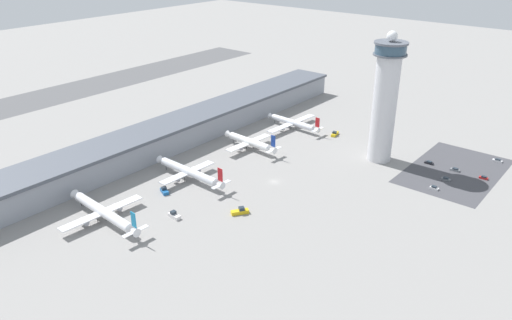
% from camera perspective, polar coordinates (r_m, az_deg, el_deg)
% --- Properties ---
extents(ground_plane, '(1000.00, 1000.00, 0.00)m').
position_cam_1_polar(ground_plane, '(236.13, 2.09, -2.50)').
color(ground_plane, gray).
extents(terminal_building, '(274.59, 25.00, 14.05)m').
position_cam_1_polar(terminal_building, '(277.32, -9.46, 3.02)').
color(terminal_building, '#9399A3').
rests_on(terminal_building, ground).
extents(runway_strip, '(411.88, 44.00, 0.01)m').
position_cam_1_polar(runway_strip, '(388.55, -23.09, 6.53)').
color(runway_strip, '#515154').
rests_on(runway_strip, ground).
extents(control_tower, '(16.20, 16.20, 65.76)m').
position_cam_1_polar(control_tower, '(255.73, 14.54, 6.75)').
color(control_tower, silver).
rests_on(control_tower, ground).
extents(parking_lot_surface, '(64.00, 40.00, 0.01)m').
position_cam_1_polar(parking_lot_surface, '(265.36, 21.75, -1.17)').
color(parking_lot_surface, '#424247').
rests_on(parking_lot_surface, ground).
extents(airplane_gate_alpha, '(36.92, 46.19, 12.59)m').
position_cam_1_polar(airplane_gate_alpha, '(212.55, -17.05, -5.71)').
color(airplane_gate_alpha, white).
rests_on(airplane_gate_alpha, ground).
extents(airplane_gate_bravo, '(31.62, 44.18, 12.60)m').
position_cam_1_polar(airplane_gate_bravo, '(237.85, -7.67, -1.35)').
color(airplane_gate_bravo, silver).
rests_on(airplane_gate_bravo, ground).
extents(airplane_gate_charlie, '(31.43, 35.86, 12.52)m').
position_cam_1_polar(airplane_gate_charlie, '(269.56, -0.72, 2.07)').
color(airplane_gate_charlie, white).
rests_on(airplane_gate_charlie, ground).
extents(airplane_gate_delta, '(40.73, 38.10, 11.15)m').
position_cam_1_polar(airplane_gate_delta, '(299.81, 4.24, 4.27)').
color(airplane_gate_delta, silver).
rests_on(airplane_gate_delta, ground).
extents(service_truck_catering, '(7.51, 3.70, 2.59)m').
position_cam_1_polar(service_truck_catering, '(293.42, 8.99, 2.97)').
color(service_truck_catering, black).
rests_on(service_truck_catering, ground).
extents(service_truck_fuel, '(2.81, 6.06, 2.83)m').
position_cam_1_polar(service_truck_fuel, '(209.76, -9.34, -6.27)').
color(service_truck_fuel, black).
rests_on(service_truck_fuel, ground).
extents(service_truck_baggage, '(4.62, 6.25, 2.69)m').
position_cam_1_polar(service_truck_baggage, '(229.63, -10.43, -3.49)').
color(service_truck_baggage, black).
rests_on(service_truck_baggage, ground).
extents(service_truck_water, '(7.54, 6.14, 2.95)m').
position_cam_1_polar(service_truck_water, '(209.81, -1.83, -5.90)').
color(service_truck_water, black).
rests_on(service_truck_water, ground).
extents(car_yellow_taxi, '(1.92, 4.06, 1.57)m').
position_cam_1_polar(car_yellow_taxi, '(243.27, 19.69, -3.02)').
color(car_yellow_taxi, black).
rests_on(car_yellow_taxi, ground).
extents(car_silver_sedan, '(1.81, 4.09, 1.52)m').
position_cam_1_polar(car_silver_sedan, '(262.15, 24.57, -1.85)').
color(car_silver_sedan, black).
rests_on(car_silver_sedan, ground).
extents(car_green_van, '(1.92, 4.28, 1.48)m').
position_cam_1_polar(car_green_van, '(253.90, 20.89, -2.04)').
color(car_green_van, black).
rests_on(car_green_van, ground).
extents(car_maroon_suv, '(1.78, 4.80, 1.50)m').
position_cam_1_polar(car_maroon_suv, '(284.88, 25.88, -0.05)').
color(car_maroon_suv, black).
rests_on(car_maroon_suv, ground).
extents(car_blue_compact, '(1.87, 4.40, 1.52)m').
position_cam_1_polar(car_blue_compact, '(268.73, 19.17, -0.30)').
color(car_blue_compact, black).
rests_on(car_blue_compact, ground).
extents(car_grey_coupe, '(1.90, 4.45, 1.52)m').
position_cam_1_polar(car_grey_coupe, '(265.28, 21.79, -1.04)').
color(car_grey_coupe, black).
rests_on(car_grey_coupe, ground).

